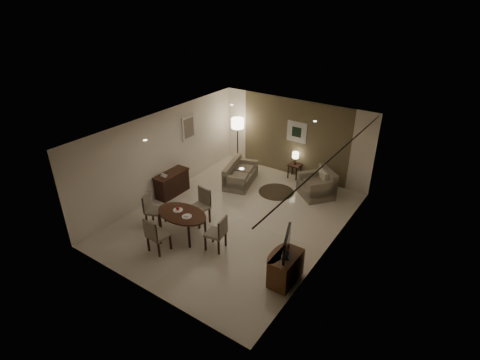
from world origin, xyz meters
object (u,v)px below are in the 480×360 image
Objects in this scene: chair_far at (199,207)px; armchair at (317,184)px; chair_near at (158,234)px; console_desk at (172,184)px; sofa at (241,173)px; chair_left at (155,210)px; chair_right at (215,233)px; dining_table at (183,224)px; side_table at (294,171)px; floor_lamp at (238,142)px; tv_cabinet at (286,268)px.

armchair is (2.09, 3.27, -0.07)m from chair_far.
armchair is (2.12, 4.80, -0.05)m from chair_near.
console_desk is 0.77× the size of sofa.
console_desk is 1.76m from chair_left.
chair_left is at bearing -96.15° from chair_right.
console_desk is 2.32m from sofa.
dining_table is 0.94× the size of sofa.
chair_far reaches higher than sofa.
floor_lamp is (-2.24, -0.23, 0.65)m from side_table.
tv_cabinet is 0.93× the size of chair_near.
dining_table is at bearing -73.70° from floor_lamp.
chair_left is 5.16m from side_table.
floor_lamp reaches higher than armchair.
chair_near is 5.49m from floor_lamp.
sofa is at bearing -164.90° from chair_right.
chair_right is at bearing -171.84° from sofa.
armchair is at bearing 64.35° from chair_far.
floor_lamp reaches higher than chair_near.
chair_near is 0.95× the size of chair_far.
console_desk is 3.21m from chair_right.
dining_table is at bearing -101.00° from side_table.
chair_left reaches higher than dining_table.
sofa is 1.92m from side_table.
tv_cabinet is 0.88× the size of chair_far.
chair_far is 4.04m from floor_lamp.
chair_left is 5.05m from armchair.
chair_left reaches higher than sofa.
chair_far reaches higher than console_desk.
chair_near is 1.92× the size of side_table.
chair_near is at bearing -73.67° from armchair.
floor_lamp is at bearing 134.38° from tv_cabinet.
dining_table is 1.08m from chair_right.
sofa is at bearing 136.19° from tv_cabinet.
armchair is at bearing -8.87° from floor_lamp.
chair_far reaches higher than chair_left.
sofa is at bearing -51.56° from floor_lamp.
chair_far is (1.77, -0.79, 0.14)m from console_desk.
chair_near is at bearing -76.62° from floor_lamp.
chair_right is 1.88× the size of side_table.
dining_table is at bearing -97.12° from chair_right.
dining_table is 4.72m from floor_lamp.
chair_near is 4.19m from sofa.
chair_far is (0.04, 1.53, 0.03)m from chair_near.
floor_lamp reaches higher than tv_cabinet.
chair_right is (1.13, 0.86, -0.01)m from chair_near.
console_desk reaches higher than tv_cabinet.
chair_far reaches higher than tv_cabinet.
tv_cabinet is at bearing -6.00° from chair_far.
chair_near is 1.42m from chair_right.
chair_near is at bearing 168.93° from sofa.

